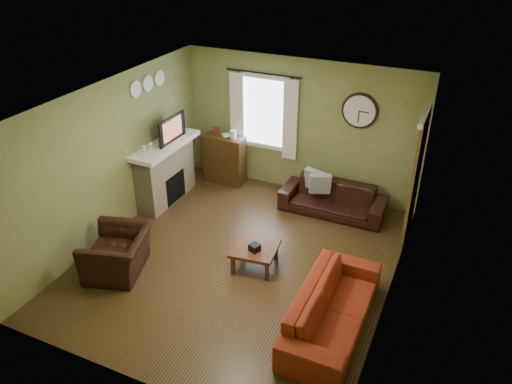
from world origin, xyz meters
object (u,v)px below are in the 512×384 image
at_px(bookshelf, 225,159).
at_px(sofa_brown, 333,199).
at_px(coffee_table, 255,256).
at_px(sofa_red, 333,308).
at_px(armchair, 118,253).

distance_m(bookshelf, sofa_brown, 2.37).
bearing_deg(sofa_brown, coffee_table, -106.81).
relative_size(sofa_red, armchair, 2.10).
bearing_deg(armchair, bookshelf, 160.68).
distance_m(bookshelf, coffee_table, 2.90).
distance_m(bookshelf, armchair, 3.28).
xyz_separation_m(armchair, coffee_table, (1.84, 0.96, -0.15)).
bearing_deg(armchair, sofa_red, 76.05).
distance_m(bookshelf, sofa_red, 4.43).
xyz_separation_m(sofa_red, coffee_table, (-1.46, 0.76, -0.13)).
bearing_deg(sofa_brown, sofa_red, -73.34).
distance_m(sofa_brown, armchair, 3.88).
height_order(bookshelf, coffee_table, bookshelf).
bearing_deg(coffee_table, sofa_brown, 73.19).
height_order(bookshelf, sofa_brown, bookshelf).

